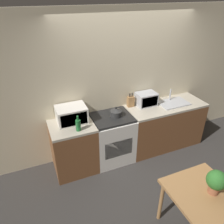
% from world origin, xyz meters
% --- Properties ---
extents(ground_plane, '(16.00, 16.00, 0.00)m').
position_xyz_m(ground_plane, '(0.00, 0.00, 0.00)').
color(ground_plane, '#33302D').
extents(wall_back, '(10.00, 0.06, 2.60)m').
position_xyz_m(wall_back, '(0.00, 1.11, 1.30)').
color(wall_back, beige).
rests_on(wall_back, ground_plane).
extents(counter_left_run, '(0.71, 0.62, 0.90)m').
position_xyz_m(counter_left_run, '(-1.11, 0.77, 0.45)').
color(counter_left_run, brown).
rests_on(counter_left_run, ground_plane).
extents(counter_right_run, '(1.52, 0.62, 0.90)m').
position_xyz_m(counter_right_run, '(0.70, 0.77, 0.45)').
color(counter_right_run, brown).
rests_on(counter_right_run, ground_plane).
extents(stove_range, '(0.70, 0.62, 0.90)m').
position_xyz_m(stove_range, '(-0.40, 0.77, 0.45)').
color(stove_range, silver).
rests_on(stove_range, ground_plane).
extents(kettle, '(0.20, 0.20, 0.18)m').
position_xyz_m(kettle, '(-0.33, 0.77, 0.97)').
color(kettle, '#2D2D2D').
rests_on(kettle, stove_range).
extents(microwave, '(0.48, 0.36, 0.27)m').
position_xyz_m(microwave, '(-1.07, 0.88, 1.03)').
color(microwave, silver).
rests_on(microwave, counter_left_run).
extents(bottle, '(0.08, 0.08, 0.25)m').
position_xyz_m(bottle, '(-1.04, 0.59, 1.00)').
color(bottle, '#1E662D').
rests_on(bottle, counter_left_run).
extents(knife_block, '(0.12, 0.08, 0.27)m').
position_xyz_m(knife_block, '(0.06, 0.98, 1.00)').
color(knife_block, '#9E7042').
rests_on(knife_block, counter_right_run).
extents(toaster_oven, '(0.37, 0.27, 0.24)m').
position_xyz_m(toaster_oven, '(0.35, 0.93, 1.02)').
color(toaster_oven, '#ADAFB5').
rests_on(toaster_oven, counter_right_run).
extents(sink_basin, '(0.56, 0.37, 0.24)m').
position_xyz_m(sink_basin, '(0.86, 0.78, 0.91)').
color(sink_basin, '#ADAFB5').
rests_on(sink_basin, counter_right_run).
extents(dining_table, '(0.77, 0.79, 0.72)m').
position_xyz_m(dining_table, '(0.03, -0.98, 0.62)').
color(dining_table, '#9E7042').
rests_on(dining_table, ground_plane).
extents(potted_plant, '(0.23, 0.23, 0.31)m').
position_xyz_m(potted_plant, '(0.13, -1.01, 0.90)').
color(potted_plant, '#9E5B3D').
rests_on(potted_plant, dining_table).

